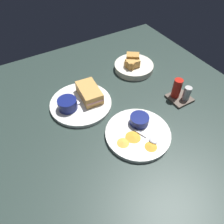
{
  "coord_description": "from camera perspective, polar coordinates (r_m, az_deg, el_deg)",
  "views": [
    {
      "loc": [
        52.86,
        -34.36,
        64.22
      ],
      "look_at": [
        3.74,
        -5.32,
        3.0
      ],
      "focal_mm": 34.87,
      "sensor_mm": 36.0,
      "label": 1
    }
  ],
  "objects": [
    {
      "name": "condiment_caddy",
      "position": [
        0.95,
        17.38,
        4.87
      ],
      "size": [
        9.0,
        9.0,
        9.5
      ],
      "color": "brown",
      "rests_on": "ground_plane"
    },
    {
      "name": "ground_plane",
      "position": [
        0.91,
        1.68,
        0.8
      ],
      "size": [
        110.0,
        110.0,
        3.0
      ],
      "primitive_type": "cube",
      "color": "#283833"
    },
    {
      "name": "bread_basket_rear",
      "position": [
        1.09,
        5.66,
        12.0
      ],
      "size": [
        18.89,
        18.89,
        7.86
      ],
      "color": "silver",
      "rests_on": "ground_plane"
    },
    {
      "name": "plantain_chip_scatter",
      "position": [
        0.77,
        5.97,
        -7.3
      ],
      "size": [
        12.55,
        13.29,
        0.6
      ],
      "color": "gold",
      "rests_on": "plate_chips_companion"
    },
    {
      "name": "ramekin_light_gravy",
      "position": [
        0.81,
        7.2,
        -2.0
      ],
      "size": [
        7.08,
        7.08,
        3.23
      ],
      "color": "navy",
      "rests_on": "plate_chips_companion"
    },
    {
      "name": "sandwich_half_near",
      "position": [
        0.91,
        -5.97,
        5.1
      ],
      "size": [
        13.81,
        8.69,
        4.8
      ],
      "color": "tan",
      "rests_on": "plate_sandwich_main"
    },
    {
      "name": "spoon_by_gravy_ramekin",
      "position": [
        0.78,
        9.91,
        -6.96
      ],
      "size": [
        9.75,
        4.84,
        0.8
      ],
      "color": "silver",
      "rests_on": "plate_chips_companion"
    },
    {
      "name": "spoon_by_dark_ramekin",
      "position": [
        0.9,
        -8.19,
        2.81
      ],
      "size": [
        2.51,
        9.95,
        0.8
      ],
      "color": "silver",
      "rests_on": "plate_sandwich_main"
    },
    {
      "name": "plate_sandwich_main",
      "position": [
        0.91,
        -8.15,
        2.18
      ],
      "size": [
        25.3,
        25.3,
        1.6
      ],
      "primitive_type": "cylinder",
      "color": "white",
      "rests_on": "ground_plane"
    },
    {
      "name": "ramekin_dark_sauce",
      "position": [
        0.87,
        -11.62,
        2.11
      ],
      "size": [
        7.6,
        7.6,
        4.34
      ],
      "color": "navy",
      "rests_on": "plate_sandwich_main"
    },
    {
      "name": "plate_chips_companion",
      "position": [
        0.8,
        6.79,
        -5.68
      ],
      "size": [
        23.84,
        23.84,
        1.6
      ],
      "primitive_type": "cylinder",
      "color": "white",
      "rests_on": "ground_plane"
    }
  ]
}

